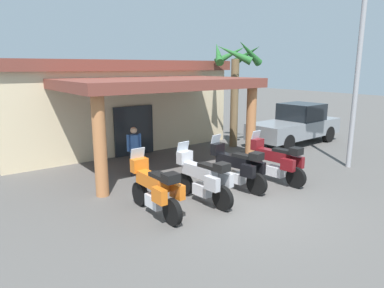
{
  "coord_description": "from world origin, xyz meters",
  "views": [
    {
      "loc": [
        -6.16,
        -6.5,
        3.73
      ],
      "look_at": [
        0.19,
        2.9,
        1.2
      ],
      "focal_mm": 32.64,
      "sensor_mm": 36.0,
      "label": 1
    }
  ],
  "objects_px": {
    "motorcycle_silver": "(203,178)",
    "roadside_sign": "(362,29)",
    "motorcycle_orange": "(155,189)",
    "motorcycle_black": "(237,167)",
    "pedestrian": "(134,148)",
    "pickup_truck_gray": "(296,125)",
    "motorcycle_maroon": "(276,162)",
    "palm_tree_near_portico": "(235,71)",
    "motel_building": "(106,102)"
  },
  "relations": [
    {
      "from": "motorcycle_silver",
      "to": "roadside_sign",
      "type": "height_order",
      "value": "roadside_sign"
    },
    {
      "from": "motorcycle_orange",
      "to": "motorcycle_silver",
      "type": "distance_m",
      "value": 1.5
    },
    {
      "from": "motorcycle_black",
      "to": "roadside_sign",
      "type": "xyz_separation_m",
      "value": [
        5.13,
        -0.54,
        4.3
      ]
    },
    {
      "from": "pedestrian",
      "to": "pickup_truck_gray",
      "type": "distance_m",
      "value": 8.8
    },
    {
      "from": "motorcycle_maroon",
      "to": "roadside_sign",
      "type": "height_order",
      "value": "roadside_sign"
    },
    {
      "from": "palm_tree_near_portico",
      "to": "motorcycle_orange",
      "type": "bearing_deg",
      "value": -144.29
    },
    {
      "from": "motorcycle_black",
      "to": "pickup_truck_gray",
      "type": "relative_size",
      "value": 0.41
    },
    {
      "from": "motel_building",
      "to": "motorcycle_maroon",
      "type": "distance_m",
      "value": 9.23
    },
    {
      "from": "motorcycle_silver",
      "to": "palm_tree_near_portico",
      "type": "distance_m",
      "value": 7.77
    },
    {
      "from": "pedestrian",
      "to": "roadside_sign",
      "type": "relative_size",
      "value": 0.23
    },
    {
      "from": "motel_building",
      "to": "pickup_truck_gray",
      "type": "height_order",
      "value": "motel_building"
    },
    {
      "from": "motorcycle_silver",
      "to": "pickup_truck_gray",
      "type": "bearing_deg",
      "value": -73.96
    },
    {
      "from": "motorcycle_black",
      "to": "palm_tree_near_portico",
      "type": "xyz_separation_m",
      "value": [
        3.83,
        4.59,
        2.82
      ]
    },
    {
      "from": "motorcycle_black",
      "to": "roadside_sign",
      "type": "relative_size",
      "value": 0.29
    },
    {
      "from": "motorcycle_maroon",
      "to": "palm_tree_near_portico",
      "type": "height_order",
      "value": "palm_tree_near_portico"
    },
    {
      "from": "motorcycle_maroon",
      "to": "pickup_truck_gray",
      "type": "bearing_deg",
      "value": -64.12
    },
    {
      "from": "motel_building",
      "to": "motorcycle_silver",
      "type": "bearing_deg",
      "value": -96.75
    },
    {
      "from": "motorcycle_black",
      "to": "motorcycle_maroon",
      "type": "bearing_deg",
      "value": -110.27
    },
    {
      "from": "motorcycle_silver",
      "to": "pedestrian",
      "type": "xyz_separation_m",
      "value": [
        -0.53,
        3.32,
        0.3
      ]
    },
    {
      "from": "roadside_sign",
      "to": "motorcycle_maroon",
      "type": "bearing_deg",
      "value": 175.0
    },
    {
      "from": "motel_building",
      "to": "motorcycle_orange",
      "type": "relative_size",
      "value": 4.99
    },
    {
      "from": "motorcycle_black",
      "to": "palm_tree_near_portico",
      "type": "bearing_deg",
      "value": -51.6
    },
    {
      "from": "pickup_truck_gray",
      "to": "pedestrian",
      "type": "bearing_deg",
      "value": 177.03
    },
    {
      "from": "motorcycle_silver",
      "to": "motorcycle_orange",
      "type": "bearing_deg",
      "value": 82.47
    },
    {
      "from": "motorcycle_black",
      "to": "motorcycle_maroon",
      "type": "relative_size",
      "value": 0.99
    },
    {
      "from": "pickup_truck_gray",
      "to": "palm_tree_near_portico",
      "type": "relative_size",
      "value": 1.09
    },
    {
      "from": "motel_building",
      "to": "motorcycle_orange",
      "type": "height_order",
      "value": "motel_building"
    },
    {
      "from": "motel_building",
      "to": "palm_tree_near_portico",
      "type": "bearing_deg",
      "value": -43.06
    },
    {
      "from": "pedestrian",
      "to": "palm_tree_near_portico",
      "type": "distance_m",
      "value": 6.57
    },
    {
      "from": "motorcycle_orange",
      "to": "motorcycle_silver",
      "type": "bearing_deg",
      "value": -93.36
    },
    {
      "from": "pickup_truck_gray",
      "to": "motel_building",
      "type": "bearing_deg",
      "value": 140.47
    },
    {
      "from": "motel_building",
      "to": "roadside_sign",
      "type": "xyz_separation_m",
      "value": [
        6.02,
        -9.12,
        2.94
      ]
    },
    {
      "from": "pedestrian",
      "to": "motel_building",
      "type": "bearing_deg",
      "value": -10.39
    },
    {
      "from": "pickup_truck_gray",
      "to": "roadside_sign",
      "type": "bearing_deg",
      "value": -117.97
    },
    {
      "from": "pickup_truck_gray",
      "to": "roadside_sign",
      "type": "relative_size",
      "value": 0.71
    },
    {
      "from": "motorcycle_black",
      "to": "pedestrian",
      "type": "height_order",
      "value": "pedestrian"
    },
    {
      "from": "motel_building",
      "to": "roadside_sign",
      "type": "relative_size",
      "value": 1.46
    },
    {
      "from": "motorcycle_maroon",
      "to": "palm_tree_near_portico",
      "type": "distance_m",
      "value": 6.04
    },
    {
      "from": "pedestrian",
      "to": "motorcycle_black",
      "type": "bearing_deg",
      "value": -144.93
    },
    {
      "from": "motorcycle_black",
      "to": "pickup_truck_gray",
      "type": "height_order",
      "value": "pickup_truck_gray"
    },
    {
      "from": "motorcycle_silver",
      "to": "pedestrian",
      "type": "bearing_deg",
      "value": 1.11
    },
    {
      "from": "motorcycle_maroon",
      "to": "pedestrian",
      "type": "bearing_deg",
      "value": 39.17
    },
    {
      "from": "pedestrian",
      "to": "roadside_sign",
      "type": "bearing_deg",
      "value": -115.3
    },
    {
      "from": "motorcycle_orange",
      "to": "motorcycle_maroon",
      "type": "distance_m",
      "value": 4.51
    },
    {
      "from": "palm_tree_near_portico",
      "to": "pedestrian",
      "type": "bearing_deg",
      "value": -164.92
    },
    {
      "from": "pedestrian",
      "to": "roadside_sign",
      "type": "xyz_separation_m",
      "value": [
        7.16,
        -3.55,
        4.0
      ]
    },
    {
      "from": "motorcycle_silver",
      "to": "motorcycle_maroon",
      "type": "bearing_deg",
      "value": -96.18
    },
    {
      "from": "motel_building",
      "to": "palm_tree_near_portico",
      "type": "distance_m",
      "value": 6.36
    },
    {
      "from": "motel_building",
      "to": "pedestrian",
      "type": "xyz_separation_m",
      "value": [
        -1.13,
        -5.57,
        -1.06
      ]
    },
    {
      "from": "motorcycle_silver",
      "to": "pedestrian",
      "type": "relative_size",
      "value": 1.28
    }
  ]
}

